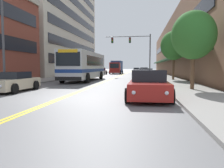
{
  "coord_description": "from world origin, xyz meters",
  "views": [
    {
      "loc": [
        3.97,
        -10.01,
        1.55
      ],
      "look_at": [
        0.42,
        15.58,
        -0.46
      ],
      "focal_mm": 35.0,
      "sensor_mm": 36.0,
      "label": 1
    }
  ],
  "objects_px": {
    "car_white_parked_left_near": "(101,71)",
    "car_champagne_parked_left_mid": "(12,82)",
    "car_red_parked_right_foreground": "(148,86)",
    "street_tree_right_near": "(194,35)",
    "traffic_signal_mast": "(135,46)",
    "street_tree_right_mid": "(174,46)",
    "car_navy_parked_right_far": "(146,74)",
    "car_silver_moving_lead": "(136,70)",
    "fire_hydrant": "(161,76)",
    "car_dark_grey_parked_right_mid": "(144,71)",
    "city_bus": "(85,65)",
    "box_truck": "(116,67)",
    "street_lamp_left_near": "(7,6)",
    "car_charcoal_parked_right_end": "(144,72)"
  },
  "relations": [
    {
      "from": "car_navy_parked_right_far",
      "to": "fire_hydrant",
      "type": "bearing_deg",
      "value": -69.08
    },
    {
      "from": "car_dark_grey_parked_right_mid",
      "to": "street_tree_right_near",
      "type": "distance_m",
      "value": 34.16
    },
    {
      "from": "traffic_signal_mast",
      "to": "street_lamp_left_near",
      "type": "bearing_deg",
      "value": -108.29
    },
    {
      "from": "car_red_parked_right_foreground",
      "to": "street_tree_right_near",
      "type": "bearing_deg",
      "value": 54.34
    },
    {
      "from": "street_lamp_left_near",
      "to": "fire_hydrant",
      "type": "xyz_separation_m",
      "value": [
        10.9,
        10.26,
        -5.02
      ]
    },
    {
      "from": "car_white_parked_left_near",
      "to": "car_red_parked_right_foreground",
      "type": "relative_size",
      "value": 1.13
    },
    {
      "from": "street_tree_right_near",
      "to": "fire_hydrant",
      "type": "height_order",
      "value": "street_tree_right_near"
    },
    {
      "from": "city_bus",
      "to": "car_white_parked_left_near",
      "type": "distance_m",
      "value": 19.22
    },
    {
      "from": "car_white_parked_left_near",
      "to": "car_champagne_parked_left_mid",
      "type": "xyz_separation_m",
      "value": [
        0.13,
        -30.53,
        -0.06
      ]
    },
    {
      "from": "street_tree_right_near",
      "to": "street_lamp_left_near",
      "type": "bearing_deg",
      "value": -175.04
    },
    {
      "from": "city_bus",
      "to": "traffic_signal_mast",
      "type": "distance_m",
      "value": 13.94
    },
    {
      "from": "car_red_parked_right_foreground",
      "to": "car_silver_moving_lead",
      "type": "height_order",
      "value": "car_red_parked_right_foreground"
    },
    {
      "from": "car_silver_moving_lead",
      "to": "street_tree_right_mid",
      "type": "bearing_deg",
      "value": -82.14
    },
    {
      "from": "car_champagne_parked_left_mid",
      "to": "fire_hydrant",
      "type": "bearing_deg",
      "value": 47.31
    },
    {
      "from": "car_navy_parked_right_far",
      "to": "traffic_signal_mast",
      "type": "bearing_deg",
      "value": 100.88
    },
    {
      "from": "car_silver_moving_lead",
      "to": "street_tree_right_near",
      "type": "distance_m",
      "value": 48.51
    },
    {
      "from": "car_silver_moving_lead",
      "to": "street_tree_right_near",
      "type": "bearing_deg",
      "value": -84.2
    },
    {
      "from": "car_silver_moving_lead",
      "to": "fire_hydrant",
      "type": "bearing_deg",
      "value": -84.65
    },
    {
      "from": "city_bus",
      "to": "car_champagne_parked_left_mid",
      "type": "xyz_separation_m",
      "value": [
        -1.76,
        -11.45,
        -1.19
      ]
    },
    {
      "from": "car_silver_moving_lead",
      "to": "street_tree_right_mid",
      "type": "height_order",
      "value": "street_tree_right_mid"
    },
    {
      "from": "car_white_parked_left_near",
      "to": "car_champagne_parked_left_mid",
      "type": "bearing_deg",
      "value": -89.76
    },
    {
      "from": "car_charcoal_parked_right_end",
      "to": "car_silver_moving_lead",
      "type": "relative_size",
      "value": 0.91
    },
    {
      "from": "box_truck",
      "to": "car_navy_parked_right_far",
      "type": "bearing_deg",
      "value": -74.09
    },
    {
      "from": "car_white_parked_left_near",
      "to": "fire_hydrant",
      "type": "xyz_separation_m",
      "value": [
        10.34,
        -19.46,
        -0.11
      ]
    },
    {
      "from": "car_silver_moving_lead",
      "to": "box_truck",
      "type": "xyz_separation_m",
      "value": [
        -4.28,
        -12.52,
        0.9
      ]
    },
    {
      "from": "car_red_parked_right_foreground",
      "to": "car_charcoal_parked_right_end",
      "type": "relative_size",
      "value": 0.98
    },
    {
      "from": "city_bus",
      "to": "traffic_signal_mast",
      "type": "relative_size",
      "value": 1.53
    },
    {
      "from": "car_champagne_parked_left_mid",
      "to": "traffic_signal_mast",
      "type": "relative_size",
      "value": 0.56
    },
    {
      "from": "car_charcoal_parked_right_end",
      "to": "fire_hydrant",
      "type": "distance_m",
      "value": 13.63
    },
    {
      "from": "city_bus",
      "to": "car_dark_grey_parked_right_mid",
      "type": "xyz_separation_m",
      "value": [
        6.83,
        24.33,
        -1.12
      ]
    },
    {
      "from": "car_silver_moving_lead",
      "to": "car_champagne_parked_left_mid",
      "type": "bearing_deg",
      "value": -97.47
    },
    {
      "from": "car_champagne_parked_left_mid",
      "to": "car_red_parked_right_foreground",
      "type": "bearing_deg",
      "value": -14.43
    },
    {
      "from": "car_champagne_parked_left_mid",
      "to": "car_dark_grey_parked_right_mid",
      "type": "relative_size",
      "value": 0.9
    },
    {
      "from": "car_champagne_parked_left_mid",
      "to": "car_navy_parked_right_far",
      "type": "distance_m",
      "value": 17.42
    },
    {
      "from": "car_navy_parked_right_far",
      "to": "car_dark_grey_parked_right_mid",
      "type": "bearing_deg",
      "value": 90.22
    },
    {
      "from": "car_white_parked_left_near",
      "to": "car_navy_parked_right_far",
      "type": "height_order",
      "value": "car_white_parked_left_near"
    },
    {
      "from": "car_dark_grey_parked_right_mid",
      "to": "fire_hydrant",
      "type": "bearing_deg",
      "value": -86.24
    },
    {
      "from": "city_bus",
      "to": "street_tree_right_near",
      "type": "bearing_deg",
      "value": -44.67
    },
    {
      "from": "car_navy_parked_right_far",
      "to": "street_tree_right_mid",
      "type": "bearing_deg",
      "value": -38.94
    },
    {
      "from": "car_silver_moving_lead",
      "to": "traffic_signal_mast",
      "type": "distance_m",
      "value": 26.44
    },
    {
      "from": "traffic_signal_mast",
      "to": "street_tree_right_mid",
      "type": "xyz_separation_m",
      "value": [
        4.76,
        -11.33,
        -1.06
      ]
    },
    {
      "from": "city_bus",
      "to": "car_charcoal_parked_right_end",
      "type": "bearing_deg",
      "value": 62.69
    },
    {
      "from": "car_dark_grey_parked_right_mid",
      "to": "traffic_signal_mast",
      "type": "relative_size",
      "value": 0.62
    },
    {
      "from": "car_white_parked_left_near",
      "to": "car_dark_grey_parked_right_mid",
      "type": "bearing_deg",
      "value": 31.02
    },
    {
      "from": "traffic_signal_mast",
      "to": "street_tree_right_near",
      "type": "bearing_deg",
      "value": -78.51
    },
    {
      "from": "car_red_parked_right_foreground",
      "to": "street_tree_right_mid",
      "type": "relative_size",
      "value": 0.8
    },
    {
      "from": "street_tree_right_mid",
      "to": "traffic_signal_mast",
      "type": "bearing_deg",
      "value": 112.78
    },
    {
      "from": "box_truck",
      "to": "traffic_signal_mast",
      "type": "height_order",
      "value": "traffic_signal_mast"
    },
    {
      "from": "car_champagne_parked_left_mid",
      "to": "car_red_parked_right_foreground",
      "type": "xyz_separation_m",
      "value": [
        8.54,
        -2.2,
        0.06
      ]
    },
    {
      "from": "street_tree_right_near",
      "to": "car_silver_moving_lead",
      "type": "bearing_deg",
      "value": 95.8
    }
  ]
}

